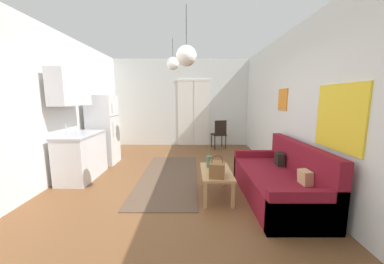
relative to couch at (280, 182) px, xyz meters
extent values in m
cube|color=brown|center=(-1.77, 0.23, -0.33)|extent=(5.05, 8.27, 0.10)
cube|color=silver|center=(-1.77, 4.11, 1.17)|extent=(4.65, 0.10, 2.88)
cube|color=white|center=(-1.63, 4.05, 0.81)|extent=(0.52, 0.02, 2.17)
cube|color=white|center=(-1.09, 4.05, 0.81)|extent=(0.52, 0.02, 2.17)
cube|color=white|center=(-1.36, 4.05, 1.92)|extent=(1.14, 0.03, 0.06)
cube|color=silver|center=(0.50, 0.23, 1.17)|extent=(0.10, 7.87, 2.88)
cube|color=yellow|center=(0.44, -0.56, 1.08)|extent=(0.02, 0.90, 0.84)
cube|color=orange|center=(0.44, 1.18, 1.30)|extent=(0.02, 0.41, 0.43)
cube|color=white|center=(-4.05, 0.23, 1.17)|extent=(0.10, 7.87, 2.88)
cube|color=red|center=(-3.99, 1.00, 1.48)|extent=(0.02, 0.32, 0.40)
cube|color=brown|center=(-1.89, 0.98, -0.27)|extent=(1.13, 2.89, 0.01)
cube|color=maroon|center=(-0.09, 0.00, -0.07)|extent=(0.91, 2.01, 0.42)
cube|color=maroon|center=(0.29, 0.00, 0.18)|extent=(0.15, 2.01, 0.90)
cube|color=maroon|center=(-0.09, -0.95, 0.00)|extent=(0.91, 0.11, 0.56)
cube|color=maroon|center=(-0.09, 0.95, 0.00)|extent=(0.91, 0.11, 0.56)
cube|color=tan|center=(0.15, -0.44, 0.24)|extent=(0.15, 0.20, 0.21)
cube|color=black|center=(0.14, 0.42, 0.26)|extent=(0.15, 0.23, 0.23)
cube|color=tan|center=(-1.02, 0.09, 0.14)|extent=(0.48, 0.91, 0.04)
cube|color=tan|center=(-1.22, -0.32, -0.08)|extent=(0.05, 0.05, 0.39)
cube|color=tan|center=(-0.82, -0.32, -0.08)|extent=(0.05, 0.05, 0.39)
cube|color=tan|center=(-1.22, 0.51, -0.08)|extent=(0.05, 0.05, 0.39)
cube|color=tan|center=(-0.82, 0.51, -0.08)|extent=(0.05, 0.05, 0.39)
cylinder|color=#47704C|center=(-1.13, 0.28, 0.25)|extent=(0.09, 0.09, 0.20)
cylinder|color=#477F42|center=(-1.13, 0.28, 0.46)|extent=(0.01, 0.01, 0.22)
cube|color=brown|center=(-1.04, -0.17, 0.26)|extent=(0.26, 0.31, 0.22)
torus|color=#512319|center=(-1.04, -0.17, 0.39)|extent=(0.18, 0.01, 0.18)
cube|color=white|center=(-3.58, 1.93, 0.56)|extent=(0.59, 0.63, 1.67)
cube|color=#4C4C51|center=(-3.28, 1.93, 0.90)|extent=(0.01, 0.60, 0.01)
cylinder|color=#B7BABF|center=(-3.27, 1.76, 1.10)|extent=(0.02, 0.02, 0.23)
cylinder|color=#B7BABF|center=(-3.27, 1.76, 0.60)|extent=(0.02, 0.02, 0.37)
cube|color=silver|center=(-3.62, 0.92, 0.16)|extent=(0.56, 1.11, 0.88)
cube|color=#B7BABF|center=(-3.62, 0.92, 0.62)|extent=(0.59, 1.14, 0.03)
cube|color=#999BA0|center=(-3.62, 0.83, 0.57)|extent=(0.36, 0.40, 0.10)
cylinder|color=#B7BABF|center=(-3.84, 0.83, 0.73)|extent=(0.02, 0.02, 0.20)
cube|color=silver|center=(-3.74, 0.92, 1.52)|extent=(0.32, 1.00, 0.68)
cylinder|color=black|center=(-0.42, 3.76, -0.06)|extent=(0.03, 0.03, 0.44)
cylinder|color=black|center=(-0.77, 3.68, -0.06)|extent=(0.03, 0.03, 0.44)
cylinder|color=black|center=(-0.35, 3.43, -0.06)|extent=(0.03, 0.03, 0.44)
cylinder|color=black|center=(-0.70, 3.35, -0.06)|extent=(0.03, 0.03, 0.44)
cube|color=black|center=(-0.56, 3.56, 0.17)|extent=(0.50, 0.48, 0.04)
cube|color=black|center=(-0.52, 3.38, 0.41)|extent=(0.38, 0.11, 0.46)
cylinder|color=black|center=(-1.49, -0.06, 2.34)|extent=(0.01, 0.01, 0.54)
sphere|color=white|center=(-1.49, -0.06, 1.92)|extent=(0.29, 0.29, 0.29)
cylinder|color=black|center=(-1.84, 1.67, 2.41)|extent=(0.01, 0.01, 0.38)
sphere|color=white|center=(-1.84, 1.67, 2.08)|extent=(0.28, 0.28, 0.28)
camera|label=1|loc=(-1.41, -3.29, 1.32)|focal=20.27mm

